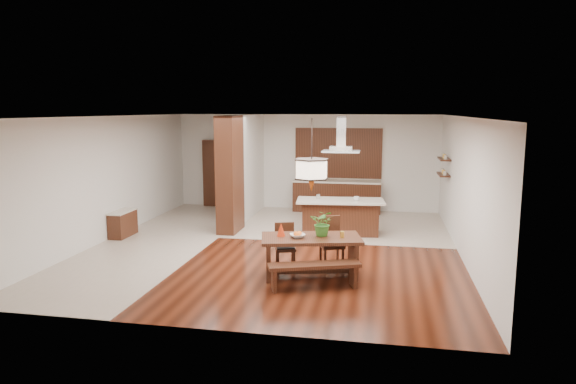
% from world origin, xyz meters
% --- Properties ---
extents(room_shell, '(9.00, 9.04, 2.92)m').
position_xyz_m(room_shell, '(0.00, 0.00, 2.06)').
color(room_shell, '#331309').
rests_on(room_shell, ground).
extents(tile_hallway, '(2.50, 9.00, 0.01)m').
position_xyz_m(tile_hallway, '(-2.75, 0.00, 0.01)').
color(tile_hallway, beige).
rests_on(tile_hallway, ground).
extents(tile_kitchen, '(5.50, 4.00, 0.01)m').
position_xyz_m(tile_kitchen, '(1.25, 2.50, 0.01)').
color(tile_kitchen, beige).
rests_on(tile_kitchen, ground).
extents(soffit_band, '(8.00, 9.00, 0.02)m').
position_xyz_m(soffit_band, '(0.00, 0.00, 2.88)').
color(soffit_band, '#442711').
rests_on(soffit_band, room_shell).
extents(partition_pier, '(0.45, 1.00, 2.90)m').
position_xyz_m(partition_pier, '(-1.40, 1.20, 1.45)').
color(partition_pier, black).
rests_on(partition_pier, ground).
extents(partition_stub, '(0.18, 2.40, 2.90)m').
position_xyz_m(partition_stub, '(-1.40, 3.30, 1.45)').
color(partition_stub, silver).
rests_on(partition_stub, ground).
extents(hallway_console, '(0.37, 0.88, 0.63)m').
position_xyz_m(hallway_console, '(-3.81, 0.20, 0.32)').
color(hallway_console, black).
rests_on(hallway_console, ground).
extents(hallway_doorway, '(1.10, 0.20, 2.10)m').
position_xyz_m(hallway_doorway, '(-2.70, 4.40, 1.05)').
color(hallway_doorway, black).
rests_on(hallway_doorway, ground).
extents(rear_counter, '(2.60, 0.62, 0.95)m').
position_xyz_m(rear_counter, '(1.00, 4.20, 0.48)').
color(rear_counter, black).
rests_on(rear_counter, ground).
extents(kitchen_window, '(2.60, 0.08, 1.50)m').
position_xyz_m(kitchen_window, '(1.00, 4.46, 1.75)').
color(kitchen_window, brown).
rests_on(kitchen_window, room_shell).
extents(shelf_lower, '(0.26, 0.90, 0.04)m').
position_xyz_m(shelf_lower, '(3.87, 2.60, 1.40)').
color(shelf_lower, black).
rests_on(shelf_lower, room_shell).
extents(shelf_upper, '(0.26, 0.90, 0.04)m').
position_xyz_m(shelf_upper, '(3.87, 2.60, 1.80)').
color(shelf_upper, black).
rests_on(shelf_upper, room_shell).
extents(dining_table, '(1.96, 1.29, 0.75)m').
position_xyz_m(dining_table, '(1.10, -1.93, 0.55)').
color(dining_table, black).
rests_on(dining_table, ground).
extents(dining_bench, '(1.61, 0.86, 0.45)m').
position_xyz_m(dining_bench, '(1.24, -2.57, 0.22)').
color(dining_bench, black).
rests_on(dining_bench, ground).
extents(dining_chair_left, '(0.48, 0.48, 0.86)m').
position_xyz_m(dining_chair_left, '(0.53, -1.50, 0.43)').
color(dining_chair_left, black).
rests_on(dining_chair_left, ground).
extents(dining_chair_right, '(0.57, 0.57, 0.99)m').
position_xyz_m(dining_chair_right, '(1.41, -1.30, 0.49)').
color(dining_chair_right, black).
rests_on(dining_chair_right, ground).
extents(pendant_lantern, '(0.64, 0.64, 1.31)m').
position_xyz_m(pendant_lantern, '(1.10, -1.93, 2.25)').
color(pendant_lantern, '#FFE5C3').
rests_on(pendant_lantern, room_shell).
extents(foliage_plant, '(0.48, 0.43, 0.48)m').
position_xyz_m(foliage_plant, '(1.30, -1.82, 0.99)').
color(foliage_plant, '#357527').
rests_on(foliage_plant, dining_table).
extents(fruit_bowl, '(0.36, 0.36, 0.07)m').
position_xyz_m(fruit_bowl, '(0.86, -2.04, 0.79)').
color(fruit_bowl, beige).
rests_on(fruit_bowl, dining_table).
extents(napkin_cone, '(0.20, 0.20, 0.24)m').
position_xyz_m(napkin_cone, '(0.54, -1.97, 0.87)').
color(napkin_cone, red).
rests_on(napkin_cone, dining_table).
extents(gold_ornament, '(0.10, 0.10, 0.11)m').
position_xyz_m(gold_ornament, '(1.66, -1.87, 0.81)').
color(gold_ornament, gold).
rests_on(gold_ornament, dining_table).
extents(kitchen_island, '(2.19, 1.12, 0.87)m').
position_xyz_m(kitchen_island, '(1.34, 1.40, 0.45)').
color(kitchen_island, black).
rests_on(kitchen_island, ground).
extents(range_hood, '(0.90, 0.55, 0.87)m').
position_xyz_m(range_hood, '(1.34, 1.41, 2.46)').
color(range_hood, silver).
rests_on(range_hood, room_shell).
extents(island_cup, '(0.17, 0.17, 0.11)m').
position_xyz_m(island_cup, '(1.74, 1.30, 0.92)').
color(island_cup, white).
rests_on(island_cup, kitchen_island).
extents(microwave, '(0.55, 0.38, 0.31)m').
position_xyz_m(microwave, '(0.18, 4.17, 1.10)').
color(microwave, silver).
rests_on(microwave, rear_counter).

